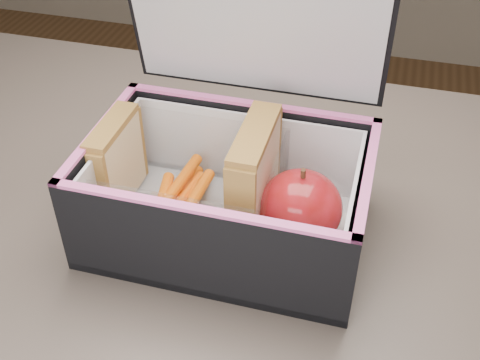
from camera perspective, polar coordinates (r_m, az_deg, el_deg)
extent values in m
cube|color=#52463E|center=(0.62, -2.50, -8.30)|extent=(1.20, 0.80, 0.03)
cube|color=#382D26|center=(1.31, -20.78, -3.41)|extent=(0.05, 0.05, 0.72)
cube|color=black|center=(0.61, 1.56, 14.90)|extent=(0.27, 0.04, 0.17)
cube|color=#D6BA80|center=(0.64, -12.18, 1.57)|extent=(0.01, 0.08, 0.09)
cube|color=pink|center=(0.64, -11.56, 1.22)|extent=(0.01, 0.08, 0.08)
cube|color=#D6BA80|center=(0.63, -11.01, 1.37)|extent=(0.01, 0.08, 0.09)
cube|color=brown|center=(0.61, -12.16, 4.97)|extent=(0.02, 0.08, 0.01)
cube|color=#D6BA80|center=(0.59, 0.53, 0.04)|extent=(0.01, 0.10, 0.11)
cube|color=pink|center=(0.59, 1.34, -0.42)|extent=(0.01, 0.10, 0.10)
cube|color=#D6BA80|center=(0.59, 2.16, -0.24)|extent=(0.01, 0.10, 0.11)
cube|color=brown|center=(0.55, 1.43, 4.41)|extent=(0.03, 0.10, 0.01)
cylinder|color=#DD6308|center=(0.65, -5.42, -1.48)|extent=(0.01, 0.09, 0.01)
cylinder|color=#DD6308|center=(0.61, -4.88, -3.36)|extent=(0.03, 0.09, 0.01)
cylinder|color=#DD6308|center=(0.60, -7.54, -2.45)|extent=(0.03, 0.09, 0.01)
cylinder|color=#DD6308|center=(0.63, -4.59, -2.26)|extent=(0.02, 0.09, 0.01)
cylinder|color=#DD6308|center=(0.61, -6.80, -3.44)|extent=(0.03, 0.09, 0.01)
cylinder|color=#DD6308|center=(0.63, -5.81, -0.36)|extent=(0.02, 0.09, 0.01)
cylinder|color=#DD6308|center=(0.63, -4.87, -2.38)|extent=(0.02, 0.09, 0.01)
cylinder|color=#DD6308|center=(0.62, -5.71, -2.04)|extent=(0.03, 0.09, 0.01)
cylinder|color=#DD6308|center=(0.60, -4.50, -1.98)|extent=(0.02, 0.09, 0.01)
cube|color=white|center=(0.61, 5.60, -5.21)|extent=(0.09, 0.09, 0.01)
ellipsoid|color=maroon|center=(0.58, 5.74, -2.66)|extent=(0.08, 0.08, 0.07)
cylinder|color=#432918|center=(0.55, 6.01, 0.54)|extent=(0.01, 0.01, 0.01)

